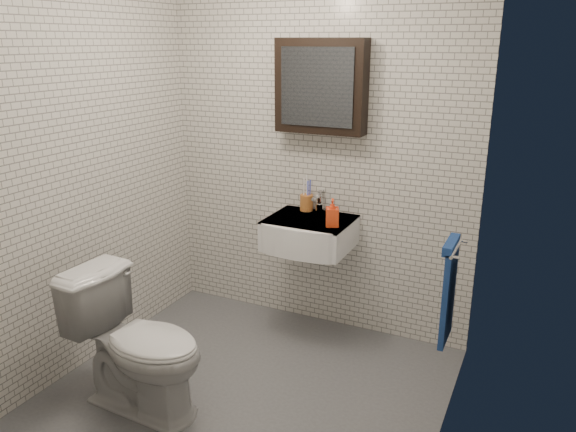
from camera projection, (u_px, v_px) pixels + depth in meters
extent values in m
cube|color=#53555B|center=(249.00, 389.00, 3.34)|extent=(2.20, 2.00, 0.01)
cube|color=silver|center=(317.00, 153.00, 3.82)|extent=(2.20, 0.02, 2.50)
cube|color=silver|center=(111.00, 246.00, 2.10)|extent=(2.20, 0.02, 2.50)
cube|color=silver|center=(87.00, 166.00, 3.41)|extent=(0.02, 2.00, 2.50)
cube|color=silver|center=(458.00, 212.00, 2.51)|extent=(0.02, 2.00, 2.50)
cube|color=white|center=(310.00, 233.00, 3.76)|extent=(0.55, 0.45, 0.20)
cylinder|color=silver|center=(311.00, 220.00, 3.75)|extent=(0.31, 0.31, 0.02)
cylinder|color=silver|center=(311.00, 218.00, 3.75)|extent=(0.04, 0.04, 0.01)
cube|color=white|center=(310.00, 219.00, 3.73)|extent=(0.55, 0.45, 0.01)
cylinder|color=silver|center=(320.00, 208.00, 3.86)|extent=(0.06, 0.06, 0.06)
cylinder|color=silver|center=(320.00, 200.00, 3.84)|extent=(0.03, 0.03, 0.08)
cylinder|color=silver|center=(316.00, 197.00, 3.78)|extent=(0.02, 0.12, 0.02)
cube|color=silver|center=(321.00, 191.00, 3.85)|extent=(0.02, 0.09, 0.01)
cube|color=black|center=(321.00, 86.00, 3.61)|extent=(0.60, 0.14, 0.60)
cube|color=#3F444C|center=(317.00, 87.00, 3.54)|extent=(0.49, 0.01, 0.49)
cylinder|color=silver|center=(456.00, 248.00, 2.92)|extent=(0.02, 0.30, 0.02)
cylinder|color=silver|center=(464.00, 241.00, 3.02)|extent=(0.04, 0.02, 0.02)
cylinder|color=silver|center=(456.00, 257.00, 2.80)|extent=(0.04, 0.02, 0.02)
cube|color=#22529C|center=(449.00, 295.00, 3.01)|extent=(0.03, 0.26, 0.54)
cube|color=#22529C|center=(451.00, 245.00, 2.92)|extent=(0.05, 0.26, 0.05)
cylinder|color=#AF652B|center=(307.00, 203.00, 3.89)|extent=(0.10, 0.10, 0.11)
cylinder|color=white|center=(304.00, 193.00, 3.87)|extent=(0.02, 0.03, 0.21)
cylinder|color=#4659E2|center=(308.00, 195.00, 3.86)|extent=(0.02, 0.02, 0.19)
cylinder|color=white|center=(307.00, 191.00, 3.89)|extent=(0.03, 0.04, 0.22)
cylinder|color=#4659E2|center=(310.00, 193.00, 3.88)|extent=(0.03, 0.05, 0.20)
imported|color=orange|center=(332.00, 213.00, 3.56)|extent=(0.11, 0.11, 0.18)
imported|color=silver|center=(139.00, 344.00, 3.07)|extent=(0.80, 0.48, 0.79)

